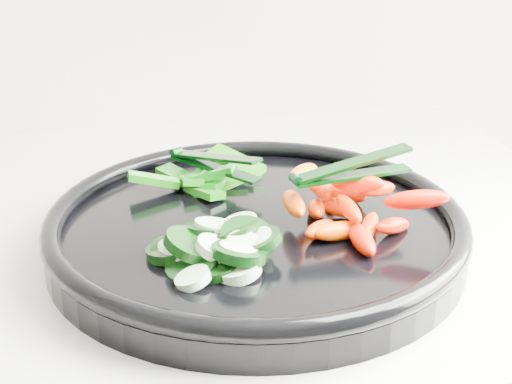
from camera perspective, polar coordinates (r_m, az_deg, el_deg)
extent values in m
cylinder|color=black|center=(0.64, 0.00, -3.48)|extent=(0.44, 0.44, 0.02)
torus|color=black|center=(0.63, 0.00, -1.99)|extent=(0.45, 0.45, 0.02)
cylinder|color=black|center=(0.56, -5.05, -5.83)|extent=(0.06, 0.06, 0.03)
cylinder|color=beige|center=(0.54, -5.07, -6.91)|extent=(0.03, 0.03, 0.02)
cylinder|color=black|center=(0.59, -5.08, -4.42)|extent=(0.06, 0.06, 0.03)
cylinder|color=#D4F1C0|center=(0.58, -6.19, -4.98)|extent=(0.04, 0.04, 0.02)
cylinder|color=black|center=(0.59, -5.03, -4.20)|extent=(0.05, 0.05, 0.02)
cylinder|color=beige|center=(0.59, -4.90, -4.40)|extent=(0.04, 0.04, 0.02)
cylinder|color=black|center=(0.56, -3.24, -6.08)|extent=(0.05, 0.05, 0.02)
cylinder|color=beige|center=(0.55, -1.47, -6.20)|extent=(0.05, 0.05, 0.02)
cylinder|color=black|center=(0.60, -3.49, -3.68)|extent=(0.05, 0.05, 0.02)
cylinder|color=#CDEEBF|center=(0.60, -3.70, -3.65)|extent=(0.04, 0.04, 0.02)
cylinder|color=black|center=(0.58, -6.72, -4.70)|extent=(0.06, 0.06, 0.02)
cylinder|color=beige|center=(0.59, -6.32, -4.34)|extent=(0.04, 0.04, 0.01)
cylinder|color=black|center=(0.58, -6.66, -4.71)|extent=(0.04, 0.04, 0.01)
cylinder|color=beige|center=(0.58, -6.46, -4.69)|extent=(0.04, 0.04, 0.01)
cylinder|color=black|center=(0.59, -5.89, -4.32)|extent=(0.05, 0.05, 0.02)
cylinder|color=#CAEDBD|center=(0.59, -6.35, -4.61)|extent=(0.05, 0.05, 0.02)
cylinder|color=black|center=(0.57, 0.30, -3.98)|extent=(0.05, 0.05, 0.02)
cylinder|color=#DAFAC8|center=(0.58, 0.01, -3.85)|extent=(0.04, 0.04, 0.02)
cylinder|color=black|center=(0.59, -4.08, -3.03)|extent=(0.05, 0.05, 0.02)
cylinder|color=beige|center=(0.60, -3.30, -2.89)|extent=(0.05, 0.05, 0.02)
cylinder|color=black|center=(0.57, -5.26, -4.23)|extent=(0.06, 0.06, 0.03)
cylinder|color=beige|center=(0.56, -3.35, -4.51)|extent=(0.04, 0.04, 0.02)
cylinder|color=black|center=(0.58, -0.74, -3.76)|extent=(0.06, 0.06, 0.03)
cylinder|color=beige|center=(0.57, -1.05, -4.31)|extent=(0.04, 0.04, 0.02)
cylinder|color=black|center=(0.59, -1.92, -3.13)|extent=(0.07, 0.07, 0.02)
cylinder|color=beige|center=(0.60, -1.33, -2.72)|extent=(0.04, 0.04, 0.02)
cylinder|color=black|center=(0.56, -1.35, -4.91)|extent=(0.06, 0.06, 0.02)
cylinder|color=#DDFCC9|center=(0.56, -1.43, -4.69)|extent=(0.04, 0.04, 0.02)
ellipsoid|color=#E35000|center=(0.62, 9.04, -2.76)|extent=(0.04, 0.04, 0.02)
ellipsoid|color=#F64C00|center=(0.61, 6.64, -3.11)|extent=(0.05, 0.03, 0.02)
ellipsoid|color=#FF2500|center=(0.60, 8.45, -3.75)|extent=(0.02, 0.05, 0.02)
ellipsoid|color=#F55400|center=(0.65, 4.83, -1.31)|extent=(0.03, 0.05, 0.03)
ellipsoid|color=#DF3600|center=(0.62, 10.91, -2.66)|extent=(0.05, 0.04, 0.03)
ellipsoid|color=#F91300|center=(0.61, 5.18, -2.99)|extent=(0.04, 0.04, 0.02)
ellipsoid|color=#E04C00|center=(0.65, 6.72, -1.40)|extent=(0.04, 0.03, 0.02)
ellipsoid|color=#EC5200|center=(0.69, 7.56, 0.00)|extent=(0.03, 0.05, 0.03)
ellipsoid|color=#E92800|center=(0.69, 6.52, 0.03)|extent=(0.04, 0.05, 0.02)
ellipsoid|color=#E44000|center=(0.62, 3.04, -0.92)|extent=(0.02, 0.06, 0.02)
ellipsoid|color=red|center=(0.66, 8.73, 0.44)|extent=(0.03, 0.05, 0.03)
ellipsoid|color=#FB2E00|center=(0.65, 5.37, 0.10)|extent=(0.02, 0.05, 0.02)
ellipsoid|color=#E43100|center=(0.62, 7.42, -1.30)|extent=(0.02, 0.05, 0.02)
ellipsoid|color=#EC4E00|center=(0.65, 6.08, 0.22)|extent=(0.05, 0.02, 0.02)
ellipsoid|color=#F41200|center=(0.66, 9.58, 0.26)|extent=(0.05, 0.03, 0.02)
ellipsoid|color=#F66100|center=(0.65, 3.84, 1.54)|extent=(0.04, 0.05, 0.02)
ellipsoid|color=#F92E00|center=(0.63, 8.09, 0.72)|extent=(0.05, 0.04, 0.02)
ellipsoid|color=#FE1800|center=(0.61, 12.72, -0.61)|extent=(0.06, 0.03, 0.03)
cube|color=#0B6409|center=(0.71, -2.99, 0.77)|extent=(0.05, 0.06, 0.02)
cube|color=#0A6D0D|center=(0.73, -2.53, 1.24)|extent=(0.06, 0.05, 0.03)
cube|color=#0C6F0A|center=(0.69, -4.17, 0.02)|extent=(0.04, 0.05, 0.01)
cube|color=#1C6A0A|center=(0.71, -3.05, 0.53)|extent=(0.06, 0.04, 0.02)
cube|color=#0A700B|center=(0.73, -6.29, 1.30)|extent=(0.04, 0.05, 0.01)
cube|color=#116B0A|center=(0.72, -5.43, 1.01)|extent=(0.02, 0.07, 0.03)
cube|color=#0B7510|center=(0.70, -4.10, 1.33)|extent=(0.06, 0.04, 0.03)
cube|color=#15710A|center=(0.70, -8.18, 0.98)|extent=(0.05, 0.02, 0.02)
cube|color=#156D0A|center=(0.74, -1.61, 2.46)|extent=(0.06, 0.06, 0.02)
cylinder|color=black|center=(0.61, 3.16, 1.05)|extent=(0.01, 0.01, 0.01)
cube|color=black|center=(0.63, 7.76, 1.32)|extent=(0.11, 0.03, 0.00)
cube|color=black|center=(0.63, 7.81, 2.30)|extent=(0.11, 0.03, 0.02)
cylinder|color=black|center=(0.74, -6.41, 3.24)|extent=(0.01, 0.01, 0.01)
cube|color=black|center=(0.71, -3.28, 1.93)|extent=(0.08, 0.10, 0.00)
cube|color=black|center=(0.70, -3.30, 2.81)|extent=(0.08, 0.10, 0.02)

